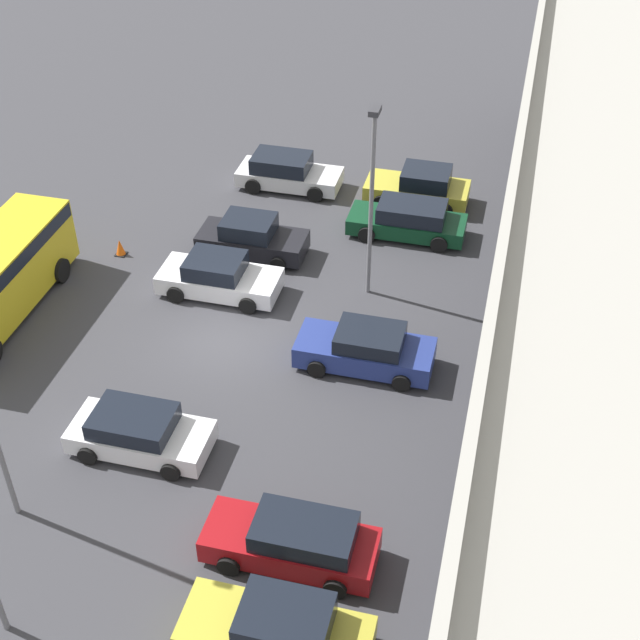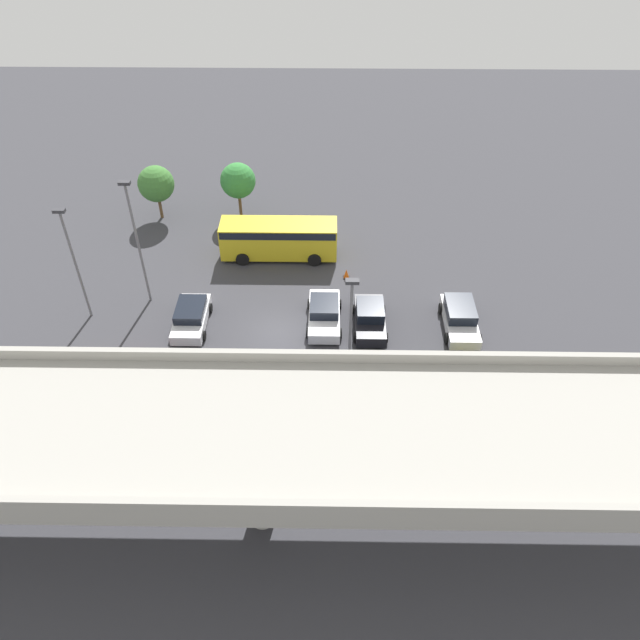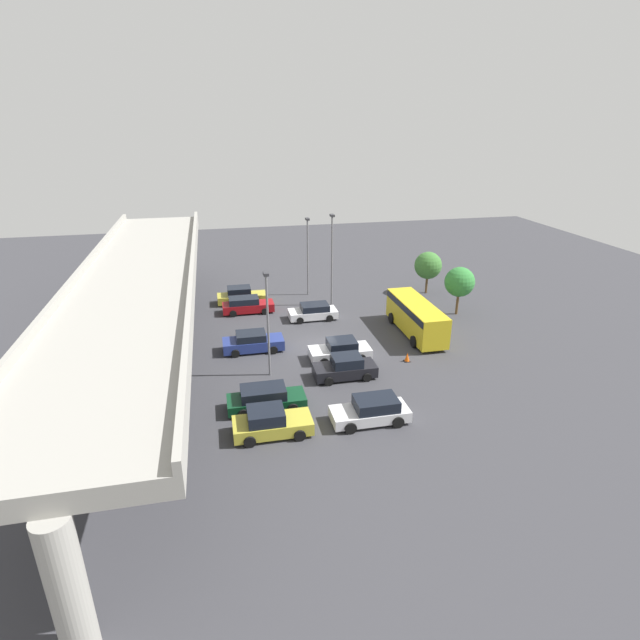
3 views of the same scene
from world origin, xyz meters
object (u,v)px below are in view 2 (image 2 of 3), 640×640
Objects in this scene: parked_car_5 at (191,316)px; tree_front_centre at (156,184)px; parked_car_0 at (478,388)px; parked_car_7 at (72,385)px; tree_front_left at (238,181)px; traffic_cone at (346,274)px; shuttle_bus at (279,237)px; lamp_post_mid_lot at (350,327)px; parked_car_4 at (272,386)px; parked_car_2 at (370,318)px; parked_car_1 at (427,387)px; parked_car_8 at (460,317)px; lamp_post_by_overpass at (73,256)px; parked_car_3 at (324,314)px; lamp_post_near_aisle at (136,235)px; parked_car_6 at (123,381)px.

tree_front_centre reaches higher than parked_car_5.
parked_car_7 is (22.78, 0.13, -0.01)m from parked_car_0.
tree_front_left reaches higher than traffic_cone.
shuttle_bus is 14.11m from lamp_post_mid_lot.
parked_car_4 reaches higher than parked_car_5.
parked_car_7 is (17.04, 6.10, 0.01)m from parked_car_2.
parked_car_7 is at bearing 69.39° from tree_front_left.
parked_car_8 is at bearing -24.44° from parked_car_1.
lamp_post_mid_lot is at bearing -79.36° from parked_car_4.
parked_car_7 is 1.02× the size of parked_car_8.
shuttle_bus reaches higher than parked_car_0.
traffic_cone is (-8.32, 8.18, -2.80)m from tree_front_left.
lamp_post_by_overpass reaches higher than lamp_post_mid_lot.
shuttle_bus is 1.05× the size of lamp_post_by_overpass.
tree_front_centre is (-2.12, -12.21, -1.69)m from lamp_post_by_overpass.
tree_front_centre is at bearing -28.21° from shuttle_bus.
parked_car_0 is 24.87m from tree_front_left.
parked_car_2 is 11.38m from parked_car_5.
lamp_post_near_aisle is (11.73, -2.12, 4.41)m from parked_car_3.
parked_car_8 is (-11.49, -6.07, 0.02)m from parked_car_4.
parked_car_7 is 0.60× the size of lamp_post_by_overpass.
parked_car_0 is 1.04× the size of parked_car_2.
tree_front_centre reaches higher than parked_car_1.
shuttle_bus is 14.11m from lamp_post_by_overpass.
parked_car_1 is 5.85m from lamp_post_mid_lot.
parked_car_8 is 1.04× the size of tree_front_left.
lamp_post_by_overpass is at bearing -92.71° from parked_car_2.
parked_car_8 is at bearing 178.22° from lamp_post_by_overpass.
parked_car_1 is (2.80, -0.01, -0.03)m from parked_car_0.
parked_car_3 is at bearing -24.38° from parked_car_4.
parked_car_8 is 0.59× the size of lamp_post_by_overpass.
parked_car_7 is 1.09× the size of tree_front_centre.
parked_car_5 is 0.97× the size of tree_front_left.
parked_car_0 reaches higher than parked_car_2.
parked_car_5 is 6.24× the size of traffic_cone.
parked_car_3 is 14.86m from tree_front_left.
parked_car_8 is (0.04, -6.08, -0.02)m from parked_car_0.
tree_front_centre is at bearing -51.36° from lamp_post_mid_lot.
lamp_post_near_aisle is at bearing -30.23° from lamp_post_mid_lot.
parked_car_0 is 22.78m from parked_car_7.
parked_car_6 is at bearing -82.59° from parked_car_7.
traffic_cone is at bearing -49.64° from parked_car_6.
parked_car_6 is (2.88, 5.78, 0.05)m from parked_car_5.
parked_car_3 is (5.85, -6.35, -0.02)m from parked_car_1.
lamp_post_mid_lot is 10.86× the size of traffic_cone.
parked_car_8 is 24.19m from lamp_post_by_overpass.
lamp_post_mid_lot is at bearing 14.43° from parked_car_3.
shuttle_bus is at bearing 41.03° from parked_car_0.
parked_car_0 is at bearing 43.95° from parked_car_2.
parked_car_6 is 1.05× the size of tree_front_left.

